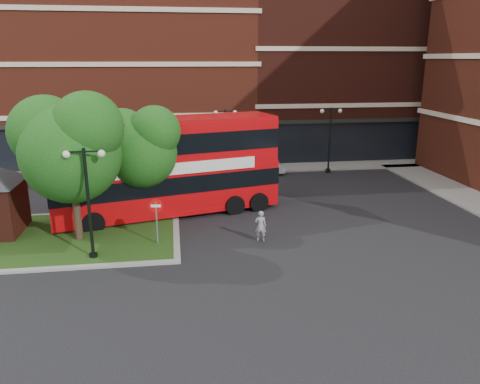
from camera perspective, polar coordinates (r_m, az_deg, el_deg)
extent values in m
plane|color=black|center=(21.41, -2.67, -7.60)|extent=(120.00, 120.00, 0.00)
cube|color=slate|center=(37.07, -5.17, 2.68)|extent=(44.00, 3.00, 0.12)
cube|color=maroon|center=(44.00, -16.73, 13.32)|extent=(26.00, 12.00, 14.00)
cube|color=#471911|center=(46.32, 12.20, 14.97)|extent=(18.00, 12.00, 16.00)
cube|color=gray|center=(24.87, -22.14, -5.23)|extent=(12.60, 7.60, 0.12)
cube|color=#19380F|center=(24.87, -22.15, -5.20)|extent=(12.00, 7.00, 0.15)
cylinder|color=#2D2116|center=(23.48, -19.36, -1.27)|extent=(0.36, 0.36, 3.92)
sphere|color=#144B12|center=(22.92, -19.90, 4.42)|extent=(4.60, 4.60, 4.60)
sphere|color=#144B12|center=(23.70, -22.53, 6.75)|extent=(3.45, 3.45, 3.45)
sphere|color=#144B12|center=(22.10, -18.09, 7.51)|extent=(3.22, 3.22, 3.22)
cylinder|color=#2D2116|center=(25.52, -11.68, 0.15)|extent=(0.36, 0.36, 3.47)
sphere|color=#144B12|center=(25.04, -11.95, 4.79)|extent=(3.80, 3.80, 3.80)
sphere|color=#144B12|center=(25.55, -14.12, 6.71)|extent=(2.85, 2.85, 2.85)
sphere|color=#144B12|center=(24.44, -10.36, 7.27)|extent=(2.66, 2.66, 2.66)
cylinder|color=black|center=(20.97, -17.95, -1.61)|extent=(0.14, 0.14, 5.00)
cylinder|color=black|center=(21.77, -17.42, -7.52)|extent=(0.36, 0.36, 0.30)
cube|color=black|center=(20.42, -18.52, 4.69)|extent=(1.40, 0.06, 0.06)
sphere|color=#F2EACC|center=(20.57, -20.41, 4.31)|extent=(0.32, 0.32, 0.32)
sphere|color=#F2EACC|center=(20.32, -16.55, 4.52)|extent=(0.32, 0.32, 0.32)
cylinder|color=black|center=(34.78, -1.78, 5.96)|extent=(0.14, 0.14, 5.00)
cylinder|color=black|center=(35.27, -1.75, 2.20)|extent=(0.36, 0.36, 0.30)
cube|color=black|center=(34.45, -1.81, 9.81)|extent=(1.40, 0.06, 0.06)
sphere|color=#F2EACC|center=(34.39, -2.99, 9.62)|extent=(0.32, 0.32, 0.32)
sphere|color=#F2EACC|center=(34.54, -0.64, 9.67)|extent=(0.32, 0.32, 0.32)
cylinder|color=black|center=(36.53, 10.86, 6.17)|extent=(0.14, 0.14, 5.00)
cylinder|color=black|center=(37.00, 10.67, 2.58)|extent=(0.36, 0.36, 0.30)
cube|color=black|center=(36.22, 11.06, 9.83)|extent=(1.40, 0.06, 0.06)
sphere|color=#F2EACC|center=(36.00, 9.98, 9.69)|extent=(0.32, 0.32, 0.32)
sphere|color=#F2EACC|center=(36.46, 12.11, 9.66)|extent=(0.32, 0.32, 0.32)
cube|color=#B5070B|center=(26.51, -8.84, 0.81)|extent=(12.80, 5.91, 2.38)
cube|color=#B5070B|center=(25.99, -9.06, 5.89)|extent=(12.67, 5.85, 2.38)
cube|color=black|center=(25.97, -9.07, 6.15)|extent=(12.80, 5.91, 1.08)
cube|color=silver|center=(24.83, -8.13, 2.78)|extent=(9.07, 2.42, 0.62)
imported|color=gray|center=(22.63, 2.52, -4.16)|extent=(0.62, 0.46, 1.54)
imported|color=#A6A7AD|center=(36.42, -9.66, 3.23)|extent=(3.90, 1.75, 1.30)
imported|color=silver|center=(35.47, 2.02, 3.18)|extent=(4.28, 1.67, 1.39)
cylinder|color=slate|center=(22.21, -10.11, -3.88)|extent=(0.08, 0.08, 2.21)
cylinder|color=red|center=(21.92, -10.22, -1.66)|extent=(0.64, 0.11, 0.64)
cube|color=white|center=(21.92, -10.22, -1.66)|extent=(0.45, 0.08, 0.12)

